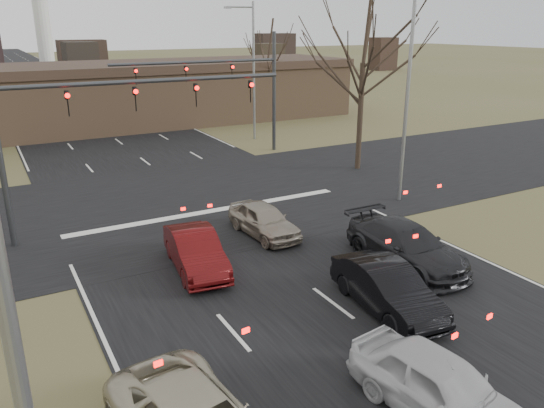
{
  "coord_description": "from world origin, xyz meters",
  "views": [
    {
      "loc": [
        -8.93,
        -9.16,
        8.44
      ],
      "look_at": [
        0.23,
        7.42,
        2.0
      ],
      "focal_mm": 35.0,
      "sensor_mm": 36.0,
      "label": 1
    }
  ],
  "objects": [
    {
      "name": "ground",
      "position": [
        0.0,
        0.0,
        0.0
      ],
      "size": [
        360.0,
        360.0,
        0.0
      ],
      "primitive_type": "plane",
      "color": "brown",
      "rests_on": "ground"
    },
    {
      "name": "tree_right_near",
      "position": [
        11.0,
        16.0,
        8.9
      ],
      "size": [
        6.9,
        6.9,
        11.5
      ],
      "color": "black",
      "rests_on": "ground"
    },
    {
      "name": "road_main",
      "position": [
        0.0,
        60.0,
        0.01
      ],
      "size": [
        14.0,
        300.0,
        0.02
      ],
      "primitive_type": "cube",
      "color": "black",
      "rests_on": "ground"
    },
    {
      "name": "tree_right_far",
      "position": [
        15.0,
        35.0,
        6.96
      ],
      "size": [
        5.4,
        5.4,
        9.0
      ],
      "color": "black",
      "rests_on": "ground"
    },
    {
      "name": "car_red_ahead",
      "position": [
        -2.89,
        7.45,
        0.72
      ],
      "size": [
        2.07,
        4.54,
        1.45
      ],
      "primitive_type": "imported",
      "rotation": [
        0.0,
        0.0,
        -0.13
      ],
      "color": "#4D0B0B",
      "rests_on": "ground"
    },
    {
      "name": "car_charcoal_sedan",
      "position": [
        4.0,
        4.08,
        0.77
      ],
      "size": [
        2.18,
        5.32,
        1.54
      ],
      "primitive_type": "imported",
      "rotation": [
        0.0,
        0.0,
        -0.0
      ],
      "color": "black",
      "rests_on": "ground"
    },
    {
      "name": "streetlight_left",
      "position": [
        -8.82,
        -4.0,
        5.59
      ],
      "size": [
        2.34,
        0.25,
        10.0
      ],
      "color": "gray",
      "rests_on": "ground"
    },
    {
      "name": "streetlight_right_near",
      "position": [
        8.82,
        10.0,
        5.59
      ],
      "size": [
        2.34,
        0.25,
        10.0
      ],
      "color": "gray",
      "rests_on": "ground"
    },
    {
      "name": "car_white_sedan",
      "position": [
        -0.87,
        -2.36,
        0.77
      ],
      "size": [
        2.42,
        4.72,
        1.54
      ],
      "primitive_type": "imported",
      "rotation": [
        0.0,
        0.0,
        0.14
      ],
      "color": "silver",
      "rests_on": "ground"
    },
    {
      "name": "car_silver_ahead",
      "position": [
        0.81,
        9.18,
        0.68
      ],
      "size": [
        1.84,
        4.09,
        1.36
      ],
      "primitive_type": "imported",
      "rotation": [
        0.0,
        0.0,
        0.06
      ],
      "color": "gray",
      "rests_on": "ground"
    },
    {
      "name": "mast_arm_far",
      "position": [
        6.18,
        23.0,
        5.02
      ],
      "size": [
        11.12,
        0.24,
        8.0
      ],
      "color": "#383A3D",
      "rests_on": "ground"
    },
    {
      "name": "car_black_hatch",
      "position": [
        1.23,
        1.89,
        0.73
      ],
      "size": [
        2.0,
        4.59,
        1.47
      ],
      "primitive_type": "imported",
      "rotation": [
        0.0,
        0.0,
        -0.1
      ],
      "color": "black",
      "rests_on": "ground"
    },
    {
      "name": "building",
      "position": [
        2.0,
        38.0,
        2.67
      ],
      "size": [
        42.4,
        10.4,
        5.3
      ],
      "color": "#846347",
      "rests_on": "ground"
    },
    {
      "name": "road_cross",
      "position": [
        0.0,
        15.0,
        0.01
      ],
      "size": [
        200.0,
        14.0,
        0.02
      ],
      "primitive_type": "cube",
      "color": "black",
      "rests_on": "ground"
    },
    {
      "name": "streetlight_right_far",
      "position": [
        9.32,
        27.0,
        5.59
      ],
      "size": [
        2.34,
        0.25,
        10.0
      ],
      "color": "gray",
      "rests_on": "ground"
    },
    {
      "name": "mast_arm_near",
      "position": [
        -5.23,
        13.0,
        5.07
      ],
      "size": [
        12.12,
        0.24,
        8.0
      ],
      "color": "#383A3D",
      "rests_on": "ground"
    }
  ]
}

